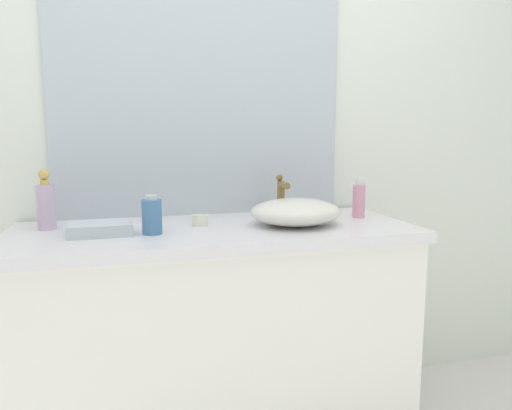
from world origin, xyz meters
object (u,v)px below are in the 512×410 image
Objects in this scene: sink_basin at (296,212)px; soap_dispenser at (46,204)px; lotion_bottle at (359,200)px; perfume_bottle at (152,216)px; candle_jar at (200,220)px; folded_hand_towel at (101,228)px.

soap_dispenser reaches higher than sink_basin.
perfume_bottle is (-0.85, -0.11, -0.01)m from lotion_bottle.
perfume_bottle is at bearing -150.37° from candle_jar.
lotion_bottle reaches higher than sink_basin.
lotion_bottle is 2.84× the size of candle_jar.
lotion_bottle is 1.20× the size of perfume_bottle.
folded_hand_towel is at bearing 167.61° from perfume_bottle.
folded_hand_towel is (-0.36, -0.07, 0.00)m from candle_jar.
folded_hand_towel is at bearing -169.50° from candle_jar.
perfume_bottle is (0.37, -0.18, -0.03)m from soap_dispenser.
sink_basin is at bearing -9.97° from soap_dispenser.
perfume_bottle is at bearing -26.51° from soap_dispenser.
perfume_bottle is at bearing -177.46° from sink_basin.
soap_dispenser is at bearing 143.16° from folded_hand_towel.
lotion_bottle reaches higher than candle_jar.
perfume_bottle is (-0.54, -0.02, 0.01)m from sink_basin.
soap_dispenser reaches higher than candle_jar.
candle_jar is at bearing 29.63° from perfume_bottle.
candle_jar is at bearing -8.15° from soap_dispenser.
folded_hand_towel is (0.19, -0.14, -0.07)m from soap_dispenser.
soap_dispenser is 0.56m from candle_jar.
candle_jar is 0.36m from folded_hand_towel.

